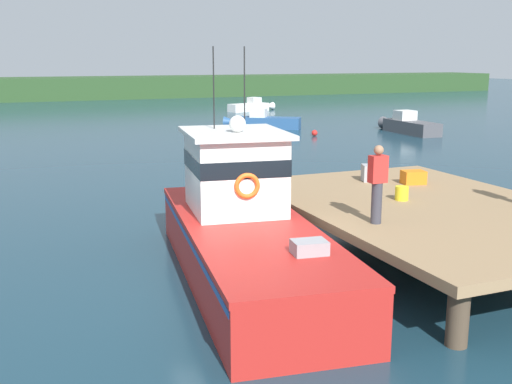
# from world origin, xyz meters

# --- Properties ---
(ground_plane) EXTENTS (200.00, 200.00, 0.00)m
(ground_plane) POSITION_xyz_m (0.00, 0.00, 0.00)
(ground_plane) COLOR #193847
(dock) EXTENTS (6.00, 9.00, 1.20)m
(dock) POSITION_xyz_m (4.80, 0.00, 1.07)
(dock) COLOR #4C3D2D
(dock) RESTS_ON ground
(main_fishing_boat) EXTENTS (3.58, 9.95, 4.80)m
(main_fishing_boat) POSITION_xyz_m (0.28, 0.53, 1.01)
(main_fishing_boat) COLOR red
(main_fishing_boat) RESTS_ON ground
(crate_stack_mid_dock) EXTENTS (0.68, 0.55, 0.36)m
(crate_stack_mid_dock) POSITION_xyz_m (5.90, 2.17, 1.38)
(crate_stack_mid_dock) COLOR orange
(crate_stack_mid_dock) RESTS_ON dock
(crate_stack_near_edge) EXTENTS (0.71, 0.61, 0.46)m
(crate_stack_near_edge) POSITION_xyz_m (5.10, 2.91, 1.43)
(crate_stack_near_edge) COLOR #9E9EA3
(crate_stack_near_edge) RESTS_ON dock
(bait_bucket) EXTENTS (0.32, 0.32, 0.34)m
(bait_bucket) POSITION_xyz_m (4.44, 0.64, 1.37)
(bait_bucket) COLOR yellow
(bait_bucket) RESTS_ON dock
(deckhand_by_the_boat) EXTENTS (0.36, 0.22, 1.63)m
(deckhand_by_the_boat) POSITION_xyz_m (2.69, -0.93, 2.06)
(deckhand_by_the_boat) COLOR #383842
(deckhand_by_the_boat) RESTS_ON dock
(moored_boat_outer_mooring) EXTENTS (4.80, 3.65, 1.29)m
(moored_boat_outer_mooring) POSITION_xyz_m (11.61, 25.97, 0.44)
(moored_boat_outer_mooring) COLOR #285184
(moored_boat_outer_mooring) RESTS_ON ground
(moored_boat_far_left) EXTENTS (4.72, 2.23, 1.18)m
(moored_boat_far_left) POSITION_xyz_m (15.89, 38.78, 0.41)
(moored_boat_far_left) COLOR white
(moored_boat_far_left) RESTS_ON ground
(moored_boat_near_channel) EXTENTS (1.48, 5.39, 1.37)m
(moored_boat_near_channel) POSITION_xyz_m (18.84, 20.19, 0.47)
(moored_boat_near_channel) COLOR #4C4C51
(moored_boat_near_channel) RESTS_ON ground
(mooring_buoy_outer) EXTENTS (0.36, 0.36, 0.36)m
(mooring_buoy_outer) POSITION_xyz_m (12.83, 21.10, 0.18)
(mooring_buoy_outer) COLOR red
(mooring_buoy_outer) RESTS_ON ground
(mooring_buoy_inshore) EXTENTS (0.41, 0.41, 0.41)m
(mooring_buoy_inshore) POSITION_xyz_m (5.26, 16.51, 0.20)
(mooring_buoy_inshore) COLOR red
(mooring_buoy_inshore) RESTS_ON ground
(far_shoreline) EXTENTS (120.00, 8.00, 2.40)m
(far_shoreline) POSITION_xyz_m (0.00, 62.00, 1.20)
(far_shoreline) COLOR #284723
(far_shoreline) RESTS_ON ground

